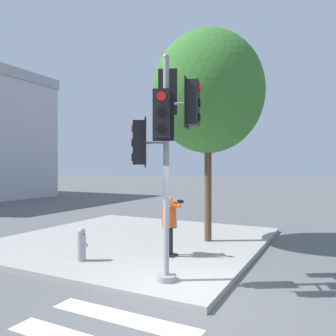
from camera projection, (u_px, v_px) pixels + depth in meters
name	position (u px, v px, depth m)	size (l,w,h in m)	color
ground_plane	(191.00, 299.00, 6.12)	(160.00, 160.00, 0.00)	#5B5B5E
sidewalk_corner	(134.00, 240.00, 10.82)	(8.00, 8.00, 0.14)	#9E9B96
traffic_signal_pole	(166.00, 130.00, 6.72)	(1.38, 1.38, 4.68)	#939399
person_photographer	(170.00, 221.00, 8.65)	(0.58, 0.54, 1.57)	black
street_tree	(208.00, 92.00, 10.41)	(3.54, 3.54, 6.69)	brown
fire_hydrant	(81.00, 245.00, 8.19)	(0.22, 0.28, 0.82)	#99999E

